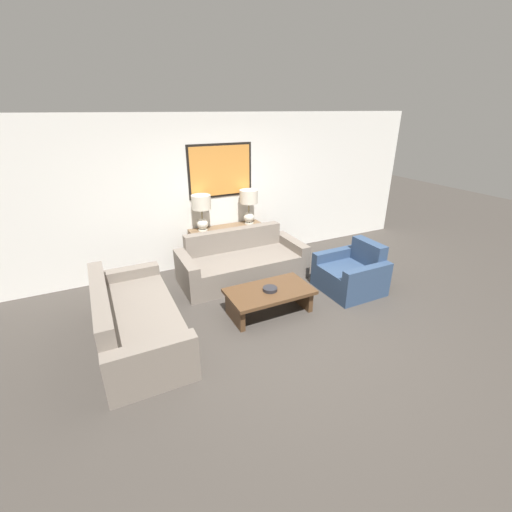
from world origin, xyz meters
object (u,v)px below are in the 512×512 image
object	(u,v)px
console_table	(227,246)
couch_by_back_wall	(242,263)
decorative_bowl	(270,289)
table_lamp_left	(201,207)
couch_by_side	(135,321)
armchair_near_back_wall	(351,274)
coffee_table	(269,296)
table_lamp_right	(249,201)

from	to	relation	value
console_table	couch_by_back_wall	size ratio (longest dim) A/B	0.64
console_table	decorative_bowl	bearing A→B (deg)	-93.08
table_lamp_left	couch_by_side	world-z (taller)	table_lamp_left
couch_by_side	armchair_near_back_wall	bearing A→B (deg)	-2.90
console_table	couch_by_back_wall	distance (m)	0.66
table_lamp_left	armchair_near_back_wall	xyz separation A→B (m)	(1.85, -1.80, -0.88)
couch_by_back_wall	decorative_bowl	bearing A→B (deg)	-94.75
table_lamp_left	couch_by_back_wall	bearing A→B (deg)	-55.53
console_table	armchair_near_back_wall	distance (m)	2.29
console_table	table_lamp_left	world-z (taller)	table_lamp_left
couch_by_back_wall	coffee_table	xyz separation A→B (m)	(-0.10, -1.18, 0.00)
console_table	couch_by_side	size ratio (longest dim) A/B	0.64
decorative_bowl	couch_by_side	bearing A→B (deg)	173.23
console_table	couch_by_back_wall	bearing A→B (deg)	-90.00
coffee_table	table_lamp_right	bearing A→B (deg)	73.42
decorative_bowl	couch_by_back_wall	bearing A→B (deg)	85.25
table_lamp_left	coffee_table	distance (m)	2.06
console_table	coffee_table	bearing A→B (deg)	-93.07
couch_by_side	decorative_bowl	size ratio (longest dim) A/B	10.40
couch_by_side	table_lamp_left	bearing A→B (deg)	48.40
armchair_near_back_wall	coffee_table	bearing A→B (deg)	-179.00
console_table	coffee_table	distance (m)	1.84
table_lamp_left	table_lamp_right	xyz separation A→B (m)	(0.89, 0.00, 0.00)
table_lamp_right	armchair_near_back_wall	size ratio (longest dim) A/B	0.70
table_lamp_right	armchair_near_back_wall	world-z (taller)	table_lamp_right
console_table	couch_by_side	distance (m)	2.51
table_lamp_right	decorative_bowl	bearing A→B (deg)	-106.45
couch_by_back_wall	coffee_table	bearing A→B (deg)	-94.75
console_table	armchair_near_back_wall	size ratio (longest dim) A/B	1.51
couch_by_side	coffee_table	world-z (taller)	couch_by_side
armchair_near_back_wall	table_lamp_right	bearing A→B (deg)	117.97
table_lamp_right	coffee_table	distance (m)	2.10
table_lamp_right	couch_by_side	bearing A→B (deg)	-145.11
couch_by_back_wall	armchair_near_back_wall	distance (m)	1.82
table_lamp_left	coffee_table	world-z (taller)	table_lamp_left
console_table	armchair_near_back_wall	world-z (taller)	armchair_near_back_wall
coffee_table	armchair_near_back_wall	xyz separation A→B (m)	(1.50, 0.03, -0.00)
table_lamp_right	coffee_table	size ratio (longest dim) A/B	0.53
decorative_bowl	table_lamp_left	bearing A→B (deg)	100.62
armchair_near_back_wall	decorative_bowl	bearing A→B (deg)	-178.23
console_table	table_lamp_right	size ratio (longest dim) A/B	2.15
couch_by_side	console_table	bearing A→B (deg)	40.74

